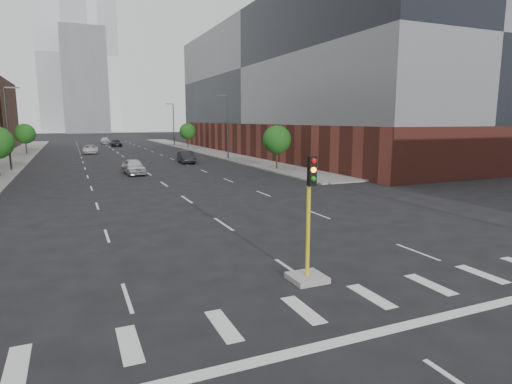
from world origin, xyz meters
TOP-DOWN VIEW (x-y plane):
  - sidewalk_left_far at (-15.00, 74.00)m, footprint 5.00×92.00m
  - sidewalk_right_far at (15.00, 74.00)m, footprint 5.00×92.00m
  - building_right_main at (29.50, 60.00)m, footprint 24.00×70.00m
  - tower_left at (-8.00, 220.00)m, footprint 22.00×22.00m
  - tower_right at (10.00, 260.00)m, footprint 20.00×20.00m
  - tower_mid at (0.00, 200.00)m, footprint 18.00×18.00m
  - median_traffic_signal at (0.00, 8.97)m, footprint 1.20×1.20m
  - streetlight_right_a at (13.41, 55.00)m, footprint 1.60×0.22m
  - streetlight_right_b at (13.41, 90.00)m, footprint 1.60×0.22m
  - streetlight_left at (-13.41, 50.00)m, footprint 1.60×0.22m
  - tree_left_far at (-14.00, 75.00)m, footprint 3.20×3.20m
  - tree_right_near at (14.00, 40.00)m, footprint 3.20×3.20m
  - tree_right_far at (14.00, 80.00)m, footprint 3.20×3.20m
  - car_near_left at (-1.50, 42.07)m, footprint 2.22×4.82m
  - car_mid_right at (6.44, 51.50)m, footprint 1.94×4.84m
  - car_far_left at (-4.35, 73.80)m, footprint 2.67×5.31m
  - car_deep_right at (1.50, 91.91)m, footprint 2.10×5.02m
  - car_distant at (0.18, 104.53)m, footprint 1.94×4.73m

SIDE VIEW (x-z plane):
  - sidewalk_left_far at x=-15.00m, z-range 0.00..0.15m
  - sidewalk_right_far at x=15.00m, z-range 0.00..0.15m
  - car_far_left at x=-4.35m, z-range 0.00..1.44m
  - car_deep_right at x=1.50m, z-range 0.00..1.45m
  - car_mid_right at x=6.44m, z-range 0.00..1.57m
  - car_near_left at x=-1.50m, z-range 0.00..1.60m
  - car_distant at x=0.18m, z-range 0.00..1.61m
  - median_traffic_signal at x=0.00m, z-range -1.23..3.17m
  - tree_left_far at x=-14.00m, z-range 0.97..5.82m
  - tree_right_near at x=14.00m, z-range 0.97..5.82m
  - tree_right_far at x=14.00m, z-range 0.97..5.82m
  - streetlight_right_a at x=13.41m, z-range 0.47..9.55m
  - streetlight_right_b at x=13.41m, z-range 0.47..9.55m
  - streetlight_left at x=-13.41m, z-range 0.47..9.55m
  - building_right_main at x=29.50m, z-range 0.00..22.00m
  - tower_mid at x=0.00m, z-range 0.00..44.00m
  - tower_left at x=-8.00m, z-range 0.00..70.00m
  - tower_right at x=10.00m, z-range 0.00..80.00m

